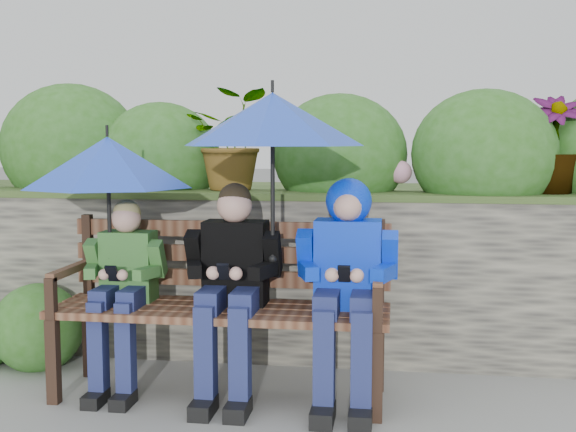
# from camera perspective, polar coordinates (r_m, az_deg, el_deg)

# --- Properties ---
(ground) EXTENTS (60.00, 60.00, 0.00)m
(ground) POSITION_cam_1_polar(r_m,az_deg,el_deg) (3.87, -0.22, -14.28)
(ground) COLOR gray
(ground) RESTS_ON ground
(garden_backdrop) EXTENTS (8.00, 2.87, 1.82)m
(garden_backdrop) POSITION_cam_1_polar(r_m,az_deg,el_deg) (5.28, 1.03, -1.81)
(garden_backdrop) COLOR #3D3C38
(garden_backdrop) RESTS_ON ground
(park_bench) EXTENTS (1.76, 0.51, 0.93)m
(park_bench) POSITION_cam_1_polar(r_m,az_deg,el_deg) (3.86, -5.14, -6.23)
(park_bench) COLOR black
(park_bench) RESTS_ON ground
(boy_left) EXTENTS (0.42, 0.48, 1.03)m
(boy_left) POSITION_cam_1_polar(r_m,az_deg,el_deg) (3.93, -12.90, -5.16)
(boy_left) COLOR #3D682E
(boy_left) RESTS_ON ground
(boy_middle) EXTENTS (0.49, 0.57, 1.12)m
(boy_middle) POSITION_cam_1_polar(r_m,az_deg,el_deg) (3.74, -4.47, -4.96)
(boy_middle) COLOR black
(boy_middle) RESTS_ON ground
(boy_right) EXTENTS (0.51, 0.62, 1.15)m
(boy_right) POSITION_cam_1_polar(r_m,az_deg,el_deg) (3.66, 4.67, -4.34)
(boy_right) COLOR #0117C7
(boy_right) RESTS_ON ground
(umbrella_left) EXTENTS (0.91, 0.91, 0.73)m
(umbrella_left) POSITION_cam_1_polar(r_m,az_deg,el_deg) (3.92, -14.05, 4.16)
(umbrella_left) COLOR blue
(umbrella_left) RESTS_ON ground
(umbrella_right) EXTENTS (0.92, 0.92, 0.92)m
(umbrella_right) POSITION_cam_1_polar(r_m,az_deg,el_deg) (3.65, -1.23, 7.65)
(umbrella_right) COLOR blue
(umbrella_right) RESTS_ON ground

